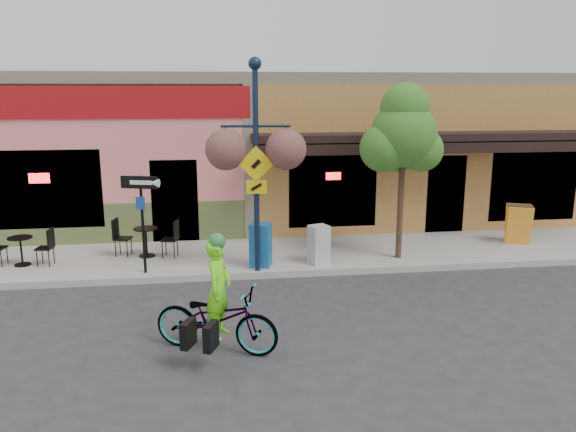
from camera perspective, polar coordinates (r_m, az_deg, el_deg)
The scene contains 14 objects.
ground at distance 12.07m, azimuth 2.27°, elevation -6.96°, with size 90.00×90.00×0.00m, color #2D2D30.
sidewalk at distance 13.92m, azimuth 0.86°, elevation -3.91°, with size 24.00×3.00×0.15m, color #9E9B93.
curb at distance 12.56m, azimuth 1.84°, elevation -5.80°, with size 24.00×0.12×0.15m, color #A8A59E.
building at distance 18.88m, azimuth -1.60°, elevation 7.24°, with size 18.20×8.20×4.50m, color #F47B78, non-canonical shape.
bicycle at distance 9.06m, azimuth -7.30°, elevation -10.32°, with size 0.71×2.04×1.07m, color maroon.
cyclist_rider at distance 8.97m, azimuth -7.02°, elevation -8.85°, with size 0.57×0.38×1.57m, color #74FF1A.
lamp_post at distance 11.98m, azimuth -3.25°, elevation 4.92°, with size 1.46×0.58×4.58m, color #13213D, non-canonical shape.
one_way_sign at distance 12.44m, azimuth -14.53°, elevation -0.90°, with size 0.82×0.18×2.14m, color black, non-canonical shape.
cafe_set_left at distance 14.08m, azimuth -25.50°, elevation -2.85°, with size 1.44×0.72×0.86m, color black, non-canonical shape.
cafe_set_right at distance 13.80m, azimuth -14.22°, elevation -2.16°, with size 1.53×0.76×0.92m, color black, non-canonical shape.
newspaper_box_blue at distance 12.66m, azimuth -2.80°, elevation -2.96°, with size 0.45×0.40×0.99m, color #1A5F9C, non-canonical shape.
newspaper_box_grey at distance 12.90m, azimuth 3.15°, elevation -2.90°, with size 0.41×0.37×0.89m, color #B6B6B6, non-canonical shape.
street_tree at distance 13.23m, azimuth 11.50°, elevation 4.44°, with size 1.61×1.61×4.13m, color #3D7A26, non-canonical shape.
sandwich_board at distance 15.50m, azimuth 22.46°, elevation -0.93°, with size 0.61×0.45×1.02m, color #FF9E28, non-canonical shape.
Camera 1 is at (-1.98, -11.19, 4.08)m, focal length 35.00 mm.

